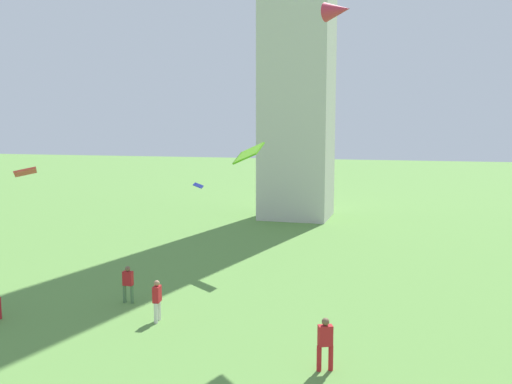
{
  "coord_description": "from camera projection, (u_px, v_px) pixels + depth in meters",
  "views": [
    {
      "loc": [
        3.86,
        -2.53,
        7.36
      ],
      "look_at": [
        -1.65,
        17.02,
        4.89
      ],
      "focal_mm": 37.8,
      "sensor_mm": 36.0,
      "label": 1
    }
  ],
  "objects": [
    {
      "name": "person_2",
      "position": [
        128.0,
        282.0,
        22.53
      ],
      "size": [
        0.49,
        0.25,
        1.57
      ],
      "rotation": [
        0.0,
        0.0,
        3.17
      ],
      "color": "#51754C",
      "rests_on": "ground_plane"
    },
    {
      "name": "kite_flying_8",
      "position": [
        337.0,
        10.0,
        21.73
      ],
      "size": [
        1.3,
        1.11,
        0.79
      ],
      "rotation": [
        0.0,
        0.0,
        1.23
      ],
      "color": "#C02B42"
    },
    {
      "name": "kite_flying_2",
      "position": [
        198.0,
        185.0,
        35.13
      ],
      "size": [
        0.76,
        1.0,
        0.33
      ],
      "rotation": [
        0.0,
        0.0,
        4.93
      ],
      "color": "blue"
    },
    {
      "name": "kite_flying_1",
      "position": [
        25.0,
        172.0,
        17.35
      ],
      "size": [
        1.1,
        1.19,
        0.41
      ],
      "rotation": [
        0.0,
        0.0,
        2.21
      ],
      "color": "#DE3A36"
    },
    {
      "name": "person_4",
      "position": [
        157.0,
        298.0,
        20.35
      ],
      "size": [
        0.29,
        0.5,
        1.61
      ],
      "rotation": [
        0.0,
        0.0,
        4.84
      ],
      "color": "silver",
      "rests_on": "ground_plane"
    },
    {
      "name": "kite_flying_4",
      "position": [
        249.0,
        153.0,
        28.15
      ],
      "size": [
        1.67,
        1.61,
        1.21
      ],
      "rotation": [
        0.0,
        0.0,
        5.9
      ],
      "color": "#64C020"
    },
    {
      "name": "person_0",
      "position": [
        325.0,
        341.0,
        16.23
      ],
      "size": [
        0.49,
        0.4,
        1.66
      ],
      "rotation": [
        0.0,
        0.0,
        0.41
      ],
      "color": "red",
      "rests_on": "ground_plane"
    }
  ]
}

